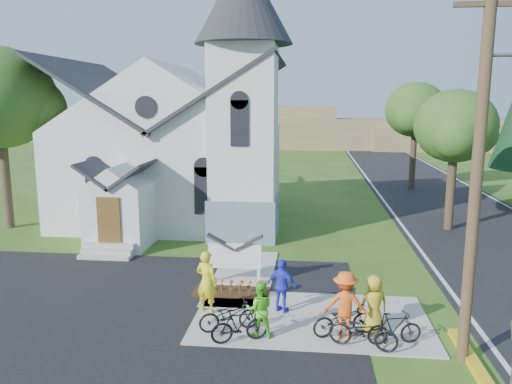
# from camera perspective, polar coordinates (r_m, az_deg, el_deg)

# --- Properties ---
(ground) EXTENTS (120.00, 120.00, 0.00)m
(ground) POSITION_cam_1_polar(r_m,az_deg,el_deg) (15.15, 0.42, -14.92)
(ground) COLOR #2F5418
(ground) RESTS_ON ground
(road) EXTENTS (8.00, 90.00, 0.02)m
(road) POSITION_cam_1_polar(r_m,az_deg,el_deg) (30.60, 22.36, -2.59)
(road) COLOR black
(road) RESTS_ON ground
(sidewalk) EXTENTS (7.00, 4.00, 0.05)m
(sidewalk) POSITION_cam_1_polar(r_m,az_deg,el_deg) (15.54, 6.29, -14.22)
(sidewalk) COLOR #A39F93
(sidewalk) RESTS_ON ground
(church) EXTENTS (12.35, 12.00, 13.00)m
(church) POSITION_cam_1_polar(r_m,az_deg,el_deg) (27.02, -8.64, 7.68)
(church) COLOR silver
(church) RESTS_ON ground
(church_sign) EXTENTS (2.20, 0.40, 1.70)m
(church_sign) POSITION_cam_1_polar(r_m,az_deg,el_deg) (17.87, -2.42, -7.37)
(church_sign) COLOR #A39F93
(church_sign) RESTS_ON ground
(flower_bed) EXTENTS (2.60, 1.10, 0.07)m
(flower_bed) POSITION_cam_1_polar(r_m,az_deg,el_deg) (17.37, -2.84, -11.39)
(flower_bed) COLOR #331F0D
(flower_bed) RESTS_ON ground
(utility_pole) EXTENTS (3.45, 0.28, 10.00)m
(utility_pole) POSITION_cam_1_polar(r_m,az_deg,el_deg) (12.83, 24.41, 4.65)
(utility_pole) COLOR #493324
(utility_pole) RESTS_ON ground
(tree_road_near) EXTENTS (4.00, 4.00, 7.05)m
(tree_road_near) POSITION_cam_1_polar(r_m,az_deg,el_deg) (26.64, 21.81, 6.93)
(tree_road_near) COLOR #372A1E
(tree_road_near) RESTS_ON ground
(tree_road_mid) EXTENTS (4.40, 4.40, 7.80)m
(tree_road_mid) POSITION_cam_1_polar(r_m,az_deg,el_deg) (38.41, 17.78, 8.88)
(tree_road_mid) COLOR #372A1E
(tree_road_mid) RESTS_ON ground
(distant_hills) EXTENTS (61.00, 10.00, 5.60)m
(distant_hills) POSITION_cam_1_polar(r_m,az_deg,el_deg) (70.12, 7.74, 6.80)
(distant_hills) COLOR olive
(distant_hills) RESTS_ON ground
(cyclist_0) EXTENTS (0.83, 0.69, 1.95)m
(cyclist_0) POSITION_cam_1_polar(r_m,az_deg,el_deg) (15.59, -5.67, -10.14)
(cyclist_0) COLOR yellow
(cyclist_0) RESTS_ON sidewalk
(bike_0) EXTENTS (1.83, 1.19, 0.91)m
(bike_0) POSITION_cam_1_polar(r_m,az_deg,el_deg) (14.55, -3.11, -13.88)
(bike_0) COLOR black
(bike_0) RESTS_ON sidewalk
(cyclist_1) EXTENTS (0.83, 0.68, 1.58)m
(cyclist_1) POSITION_cam_1_polar(r_m,az_deg,el_deg) (14.07, 0.41, -13.23)
(cyclist_1) COLOR #5EE02A
(cyclist_1) RESTS_ON sidewalk
(bike_1) EXTENTS (1.65, 1.01, 0.96)m
(bike_1) POSITION_cam_1_polar(r_m,az_deg,el_deg) (13.90, -1.90, -14.97)
(bike_1) COLOR black
(bike_1) RESTS_ON sidewalk
(cyclist_2) EXTENTS (1.06, 0.77, 1.67)m
(cyclist_2) POSITION_cam_1_polar(r_m,az_deg,el_deg) (15.59, 3.01, -10.64)
(cyclist_2) COLOR #2B35DB
(cyclist_2) RESTS_ON sidewalk
(bike_2) EXTENTS (1.90, 1.25, 0.94)m
(bike_2) POSITION_cam_1_polar(r_m,az_deg,el_deg) (14.46, 9.92, -14.11)
(bike_2) COLOR black
(bike_2) RESTS_ON sidewalk
(cyclist_3) EXTENTS (1.21, 0.70, 1.87)m
(cyclist_3) POSITION_cam_1_polar(r_m,az_deg,el_deg) (14.21, 10.15, -12.52)
(cyclist_3) COLOR #F55C1B
(cyclist_3) RESTS_ON sidewalk
(bike_3) EXTENTS (1.56, 0.75, 0.90)m
(bike_3) POSITION_cam_1_polar(r_m,az_deg,el_deg) (14.27, 15.55, -14.78)
(bike_3) COLOR black
(bike_3) RESTS_ON sidewalk
(cyclist_4) EXTENTS (0.93, 0.74, 1.67)m
(cyclist_4) POSITION_cam_1_polar(r_m,az_deg,el_deg) (14.66, 13.31, -12.33)
(cyclist_4) COLOR gold
(cyclist_4) RESTS_ON sidewalk
(bike_4) EXTENTS (1.92, 1.09, 0.96)m
(bike_4) POSITION_cam_1_polar(r_m,az_deg,el_deg) (13.87, 12.14, -15.27)
(bike_4) COLOR black
(bike_4) RESTS_ON sidewalk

